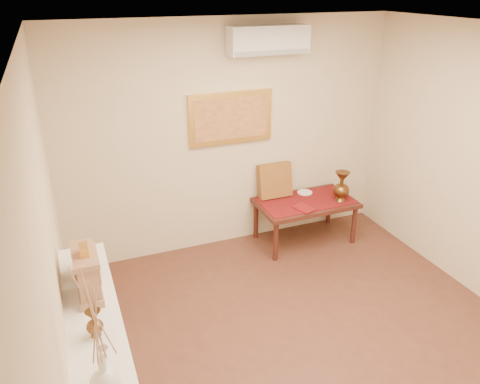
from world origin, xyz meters
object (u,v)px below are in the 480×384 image
brass_urn_tall (342,183)px  mantel_clock (88,274)px  low_table (305,206)px  white_vase (98,339)px  wooden_chest (84,260)px  display_ledge (102,375)px

brass_urn_tall → mantel_clock: size_ratio=1.11×
low_table → brass_urn_tall: bearing=-20.3°
mantel_clock → low_table: size_ratio=0.34×
white_vase → wooden_chest: white_vase is taller
display_ledge → brass_urn_tall: bearing=29.4°
brass_urn_tall → mantel_clock: bearing=-154.6°
white_vase → wooden_chest: 1.35m
wooden_chest → brass_urn_tall: bearing=20.7°
display_ledge → wooden_chest: (0.01, 0.57, 0.61)m
wooden_chest → low_table: size_ratio=0.20×
brass_urn_tall → white_vase: bearing=-141.2°
display_ledge → wooden_chest: bearing=89.2°
white_vase → display_ledge: 1.19m
brass_urn_tall → mantel_clock: mantel_clock is taller
display_ledge → wooden_chest: 0.84m
white_vase → wooden_chest: size_ratio=3.65×
brass_urn_tall → mantel_clock: 3.40m
wooden_chest → mantel_clock: bearing=-87.8°
white_vase → low_table: bearing=44.4°
white_vase → mantel_clock: (0.01, 1.02, -0.27)m
display_ledge → mantel_clock: bearing=86.1°
white_vase → display_ledge: size_ratio=0.44×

